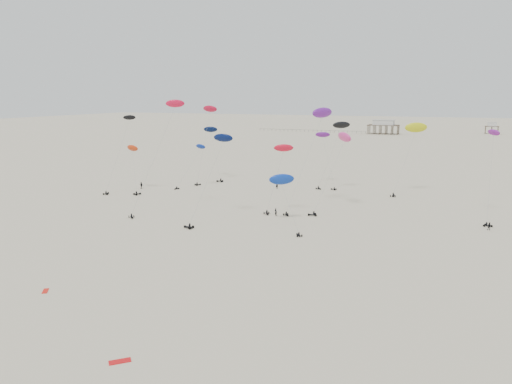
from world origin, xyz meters
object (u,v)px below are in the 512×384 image
at_px(pavilion_main, 383,128).
at_px(rig_8, 324,143).
at_px(pavilion_small, 492,129).
at_px(spectator_0, 276,216).
at_px(rig_0, 280,163).
at_px(rig_3, 338,134).

xyz_separation_m(pavilion_main, rig_8, (10.87, -209.10, 8.43)).
bearing_deg(rig_8, pavilion_main, 12.75).
xyz_separation_m(pavilion_small, spectator_0, (-58.83, -282.98, -3.49)).
relative_size(pavilion_small, rig_0, 0.56).
distance_m(pavilion_main, rig_3, 218.37).
relative_size(rig_0, rig_3, 0.82).
height_order(pavilion_small, rig_3, rig_3).
bearing_deg(rig_8, rig_3, -134.38).
bearing_deg(rig_0, spectator_0, 56.80).
bearing_deg(spectator_0, rig_8, -65.09).
height_order(pavilion_main, rig_3, rig_3).
relative_size(pavilion_main, spectator_0, 10.41).
bearing_deg(rig_0, rig_3, -132.96).
relative_size(rig_0, rig_8, 0.90).
bearing_deg(pavilion_main, rig_8, -87.02).
relative_size(pavilion_small, rig_8, 0.50).
relative_size(rig_8, spectator_0, 8.89).
bearing_deg(pavilion_small, rig_8, -103.89).
relative_size(rig_0, spectator_0, 8.00).
bearing_deg(pavilion_main, pavilion_small, 23.20).
distance_m(pavilion_small, rig_0, 286.80).
distance_m(rig_8, spectator_0, 45.67).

